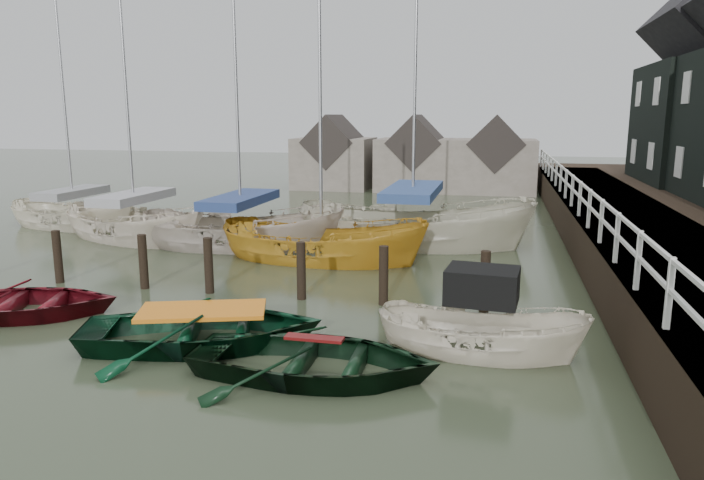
% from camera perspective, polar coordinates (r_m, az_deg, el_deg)
% --- Properties ---
extents(ground, '(120.00, 120.00, 0.00)m').
position_cam_1_polar(ground, '(13.02, -13.76, -8.58)').
color(ground, '#2C3321').
rests_on(ground, ground).
extents(pier, '(3.04, 32.00, 2.70)m').
position_cam_1_polar(pier, '(21.53, 23.06, 0.64)').
color(pier, black).
rests_on(pier, ground).
extents(mooring_pilings, '(13.72, 0.22, 1.80)m').
position_cam_1_polar(mooring_pilings, '(15.93, -12.60, -2.99)').
color(mooring_pilings, black).
rests_on(mooring_pilings, ground).
extents(far_sheds, '(14.00, 4.08, 4.39)m').
position_cam_1_polar(far_sheds, '(37.28, 5.66, 7.40)').
color(far_sheds, '#665B51').
rests_on(far_sheds, ground).
extents(rowboat_red, '(4.89, 4.11, 0.87)m').
position_cam_1_polar(rowboat_red, '(15.75, -27.88, -6.11)').
color(rowboat_red, '#4F0B12').
rests_on(rowboat_red, ground).
extents(rowboat_green, '(5.36, 4.54, 0.94)m').
position_cam_1_polar(rowboat_green, '(12.58, -13.30, -9.28)').
color(rowboat_green, black).
rests_on(rowboat_green, ground).
extents(rowboat_dkgreen, '(4.31, 3.12, 0.88)m').
position_cam_1_polar(rowboat_dkgreen, '(10.92, -3.41, -12.24)').
color(rowboat_dkgreen, black).
rests_on(rowboat_dkgreen, ground).
extents(motorboat, '(4.02, 1.83, 2.33)m').
position_cam_1_polar(motorboat, '(12.06, 11.51, -9.54)').
color(motorboat, beige).
rests_on(motorboat, ground).
extents(sailboat_a, '(7.08, 4.68, 11.09)m').
position_cam_1_polar(sailboat_a, '(23.61, -19.03, 0.19)').
color(sailboat_a, silver).
rests_on(sailboat_a, ground).
extents(sailboat_b, '(7.23, 3.40, 12.12)m').
position_cam_1_polar(sailboat_b, '(21.41, -9.98, -0.45)').
color(sailboat_b, '#BFB1A3').
rests_on(sailboat_b, ground).
extents(sailboat_c, '(6.86, 3.14, 10.14)m').
position_cam_1_polar(sailboat_c, '(19.25, -2.77, -1.77)').
color(sailboat_c, '#BF8A23').
rests_on(sailboat_c, ground).
extents(sailboat_d, '(8.19, 3.25, 13.54)m').
position_cam_1_polar(sailboat_d, '(21.53, 5.48, -0.27)').
color(sailboat_d, beige).
rests_on(sailboat_d, ground).
extents(sailboat_e, '(6.20, 3.14, 10.33)m').
position_cam_1_polar(sailboat_e, '(27.07, -23.87, 1.20)').
color(sailboat_e, silver).
rests_on(sailboat_e, ground).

